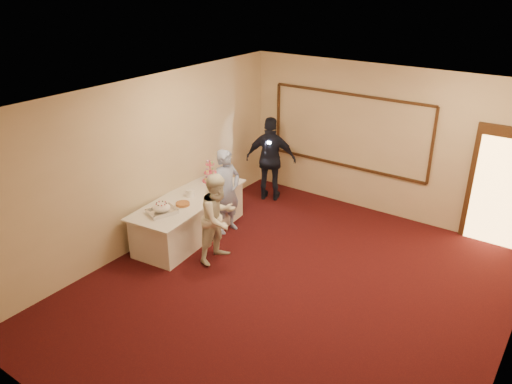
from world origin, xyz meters
TOP-DOWN VIEW (x-y plane):
  - floor at (0.00, 0.00)m, footprint 7.00×7.00m
  - room_walls at (0.00, 0.00)m, footprint 6.04×7.04m
  - wall_molding at (-0.80, 3.47)m, footprint 3.45×0.04m
  - doorway at (2.15, 3.45)m, footprint 1.05×0.07m
  - buffet_table at (-2.51, 0.48)m, footprint 1.24×2.61m
  - pavlova_tray at (-2.46, -0.25)m, footprint 0.50×0.58m
  - cupcake_stand at (-2.71, 1.34)m, footprint 0.33×0.33m
  - plate_stack_a at (-2.54, 0.55)m, footprint 0.17×0.17m
  - plate_stack_b at (-2.30, 0.93)m, footprint 0.20×0.20m
  - tart at (-2.38, 0.18)m, footprint 0.29×0.29m
  - man at (-2.06, 1.04)m, footprint 0.49×0.65m
  - woman at (-1.54, 0.15)m, footprint 0.64×0.80m
  - guest at (-2.20, 2.74)m, footprint 1.16×0.83m
  - camera_flash at (-2.15, 2.58)m, footprint 0.08×0.05m

SIDE VIEW (x-z plane):
  - floor at x=0.00m, z-range 0.00..0.00m
  - buffet_table at x=-2.51m, z-range 0.00..0.77m
  - woman at x=-1.54m, z-range 0.00..1.57m
  - tart at x=-2.38m, z-range 0.77..0.83m
  - man at x=-2.06m, z-range 0.00..1.63m
  - plate_stack_a at x=-2.54m, z-range 0.77..0.91m
  - pavlova_tray at x=-2.46m, z-range 0.76..0.95m
  - plate_stack_b at x=-2.30m, z-range 0.77..0.94m
  - guest at x=-2.20m, z-range 0.00..1.83m
  - cupcake_stand at x=-2.71m, z-range 0.70..1.18m
  - doorway at x=2.15m, z-range -0.02..2.18m
  - camera_flash at x=-2.15m, z-range 1.31..1.36m
  - wall_molding at x=-0.80m, z-range 0.83..2.38m
  - room_walls at x=0.00m, z-range 0.52..3.54m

